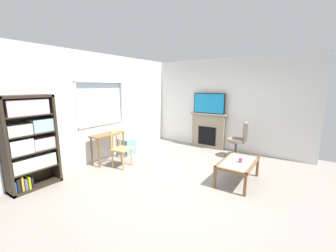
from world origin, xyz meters
The scene contains 12 objects.
ground centered at (0.00, 0.00, -0.01)m, with size 6.13×5.81×0.02m, color gray.
wall_back_with_window centered at (0.01, 2.40, 1.38)m, with size 5.13×0.15×2.78m.
wall_right centered at (2.63, 0.00, 1.39)m, with size 0.12×5.01×2.78m, color silver.
bookshelf centered at (-1.98, 2.16, 0.96)m, with size 0.90×0.38×1.80m.
desk_under_window centered at (-0.22, 2.05, 0.61)m, with size 0.91×0.38×0.75m.
wooden_chair centered at (-0.27, 1.54, 0.46)m, with size 0.48×0.46×0.90m.
plastic_drawer_unit centered at (0.48, 2.10, 0.23)m, with size 0.35×0.40×0.46m, color #72ADDB.
fireplace centered at (2.47, 0.44, 0.56)m, with size 0.26×1.17×1.10m.
tv centered at (2.45, 0.44, 1.42)m, with size 0.06×1.02×0.64m.
office_chair centered at (2.04, -0.68, 0.55)m, with size 0.58×0.56×1.00m.
coffee_table centered at (0.50, -1.09, 0.38)m, with size 1.08×0.63×0.44m.
sippy_cup centered at (0.48, -1.14, 0.49)m, with size 0.07×0.07×0.09m, color #DB3D84.
Camera 1 is at (-3.67, -2.19, 1.98)m, focal length 22.32 mm.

